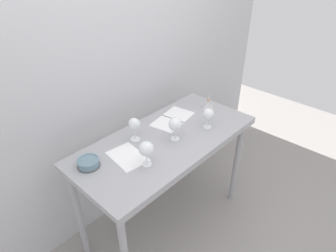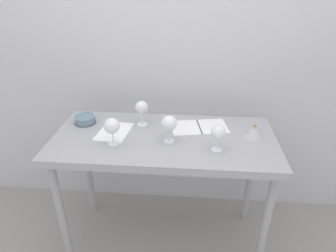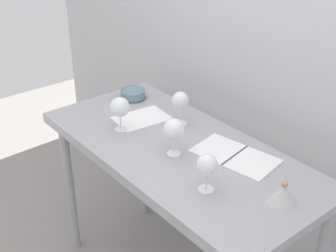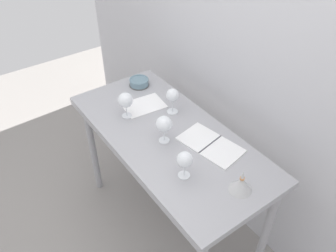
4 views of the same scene
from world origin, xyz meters
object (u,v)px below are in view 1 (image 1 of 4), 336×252
object	(u,v)px
wine_glass_near_center	(175,125)
tasting_sheet_upper	(128,157)
wine_glass_near_left	(146,149)
open_notebook	(173,119)
decanter_funnel	(208,104)
wine_glass_far_left	(134,125)
tasting_bowl	(88,162)
wine_glass_near_right	(208,114)

from	to	relation	value
wine_glass_near_center	tasting_sheet_upper	world-z (taller)	wine_glass_near_center
wine_glass_near_left	tasting_sheet_upper	xyz separation A→B (m)	(-0.03, 0.15, -0.12)
wine_glass_near_center	wine_glass_near_left	world-z (taller)	wine_glass_near_center
open_notebook	decanter_funnel	size ratio (longest dim) A/B	3.02
wine_glass_far_left	open_notebook	bearing A→B (deg)	-1.82
wine_glass_far_left	open_notebook	distance (m)	0.40
wine_glass_near_center	wine_glass_near_left	bearing A→B (deg)	-170.23
decanter_funnel	wine_glass_near_center	bearing A→B (deg)	-169.49
open_notebook	tasting_bowl	world-z (taller)	tasting_bowl
wine_glass_near_right	tasting_bowl	size ratio (longest dim) A/B	1.11
wine_glass_near_center	tasting_bowl	world-z (taller)	wine_glass_near_center
wine_glass_near_right	decanter_funnel	world-z (taller)	wine_glass_near_right
wine_glass_near_center	tasting_bowl	distance (m)	0.63
tasting_bowl	decanter_funnel	xyz separation A→B (m)	(1.11, -0.10, 0.01)
open_notebook	tasting_bowl	size ratio (longest dim) A/B	2.75
open_notebook	wine_glass_near_center	bearing A→B (deg)	-144.37
wine_glass_far_left	decanter_funnel	distance (m)	0.73
wine_glass_near_center	wine_glass_near_right	bearing A→B (deg)	-14.48
wine_glass_near_left	decanter_funnel	world-z (taller)	wine_glass_near_left
tasting_sheet_upper	wine_glass_near_right	bearing A→B (deg)	-7.65
wine_glass_near_left	wine_glass_near_right	xyz separation A→B (m)	(0.61, -0.02, -0.01)
wine_glass_near_left	wine_glass_near_right	distance (m)	0.61
wine_glass_near_center	open_notebook	distance (m)	0.29
open_notebook	wine_glass_near_left	bearing A→B (deg)	-164.49
tasting_bowl	wine_glass_near_left	bearing A→B (deg)	-44.39
tasting_bowl	tasting_sheet_upper	bearing A→B (deg)	-25.08
wine_glass_far_left	decanter_funnel	world-z (taller)	wine_glass_far_left
decanter_funnel	wine_glass_far_left	bearing A→B (deg)	171.49
open_notebook	tasting_sheet_upper	size ratio (longest dim) A/B	1.49
wine_glass_near_center	wine_glass_near_right	distance (m)	0.29
wine_glass_near_center	wine_glass_near_left	distance (m)	0.34
wine_glass_far_left	wine_glass_near_right	distance (m)	0.56
wine_glass_near_center	tasting_bowl	xyz separation A→B (m)	(-0.59, 0.20, -0.09)
tasting_bowl	wine_glass_near_center	bearing A→B (deg)	-18.53
wine_glass_near_center	wine_glass_near_right	world-z (taller)	wine_glass_near_center
tasting_sheet_upper	tasting_bowl	size ratio (longest dim) A/B	1.84
wine_glass_near_center	tasting_sheet_upper	size ratio (longest dim) A/B	0.65
tasting_sheet_upper	decanter_funnel	distance (m)	0.89
wine_glass_near_left	wine_glass_far_left	bearing A→B (deg)	62.93
wine_glass_near_left	tasting_sheet_upper	world-z (taller)	wine_glass_near_left
wine_glass_far_left	wine_glass_near_right	xyz separation A→B (m)	(0.48, -0.28, -0.01)
wine_glass_near_left	tasting_sheet_upper	size ratio (longest dim) A/B	0.64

